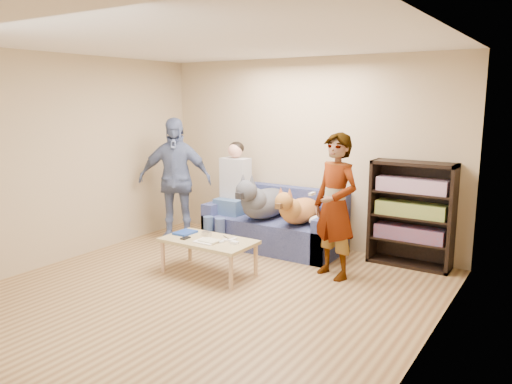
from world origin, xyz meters
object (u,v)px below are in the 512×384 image
Objects in this scene: person_standing_right at (335,206)px; person_standing_left at (175,180)px; notebook_blue at (185,233)px; camera_silver at (207,234)px; dog_gray at (263,202)px; person_seated at (232,189)px; bookshelf at (412,212)px; dog_tan at (298,210)px; coffee_table at (209,243)px; sofa at (276,227)px.

person_standing_left reaches higher than person_standing_right.
camera_silver is (0.28, 0.07, 0.01)m from notebook_blue.
dog_gray is (-1.28, 0.47, -0.17)m from person_standing_right.
person_standing_right is 6.45× the size of notebook_blue.
camera_silver is 0.07× the size of person_seated.
person_standing_right is at bearing 21.73° from notebook_blue.
person_standing_left is 1.29m from notebook_blue.
person_seated is 1.13× the size of bookshelf.
dog_gray is 1.95m from bookshelf.
dog_gray is (0.41, 1.14, 0.23)m from notebook_blue.
person_seated is 0.56m from dog_gray.
camera_silver is (-1.40, -0.60, -0.39)m from person_standing_right.
coffee_table is (-0.55, -1.19, -0.25)m from dog_tan.
coffee_table is (-1.28, -0.72, -0.47)m from person_standing_right.
person_seated is at bearing -171.66° from bookshelf.
dog_gray is (1.29, 0.32, -0.23)m from person_standing_left.
camera_silver reaches higher than coffee_table.
person_standing_left reaches higher than sofa.
person_standing_right reaches higher than dog_tan.
person_seated is (-1.83, 0.52, -0.07)m from person_standing_right.
camera_silver is at bearing -63.14° from person_standing_left.
person_standing_left reaches higher than coffee_table.
sofa is 1.86m from bookshelf.
person_standing_right is 1.14× the size of person_seated.
person_standing_right reaches higher than notebook_blue.
dog_gray is at bearing 70.48° from notebook_blue.
dog_gray is at bearing 179.73° from dog_tan.
person_standing_left reaches higher than bookshelf.
dog_gray is at bearing 89.74° from coffee_table.
sofa is at bearing 58.62° from dog_gray.
sofa reaches higher than camera_silver.
person_seated reaches higher than dog_gray.
person_standing_left reaches higher than notebook_blue.
person_seated is (-0.66, -0.13, 0.49)m from sofa.
sofa is at bearing -10.62° from person_standing_left.
person_standing_left is 1.63m from coffee_table.
camera_silver is 1.24m from person_seated.
notebook_blue reaches higher than coffee_table.
coffee_table is at bearing -114.77° from dog_tan.
bookshelf is (0.63, 0.88, -0.16)m from person_standing_right.
person_standing_left reaches higher than dog_tan.
person_standing_right is 1.29× the size of bookshelf.
camera_silver is 1.27m from dog_tan.
dog_tan is (1.83, 0.32, -0.27)m from person_standing_left.
sofa is at bearing 79.47° from camera_silver.
person_standing_left is (-2.56, 0.15, 0.05)m from person_standing_right.
dog_gray reaches higher than notebook_blue.
notebook_blue is 0.23× the size of dog_tan.
sofa is 1.46× the size of bookshelf.
dog_tan is 1.42m from bookshelf.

